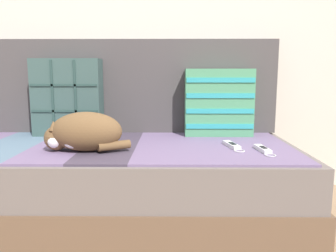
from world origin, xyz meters
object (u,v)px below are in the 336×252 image
(couch, at_px, (114,178))
(game_remote_far, at_px, (232,145))
(game_remote_near, at_px, (263,149))
(throw_pillow_quilted, at_px, (68,97))
(sleeping_cat, at_px, (83,133))
(throw_pillow_striped, at_px, (219,102))

(couch, bearing_deg, game_remote_far, -9.11)
(game_remote_near, xyz_separation_m, game_remote_far, (-0.13, 0.08, 0.00))
(throw_pillow_quilted, height_order, game_remote_far, throw_pillow_quilted)
(throw_pillow_quilted, height_order, game_remote_near, throw_pillow_quilted)
(couch, height_order, sleeping_cat, sleeping_cat)
(throw_pillow_striped, distance_m, game_remote_far, 0.37)
(couch, relative_size, game_remote_near, 9.88)
(throw_pillow_quilted, distance_m, throw_pillow_striped, 0.86)
(throw_pillow_striped, xyz_separation_m, sleeping_cat, (-0.67, -0.40, -0.10))
(throw_pillow_quilted, distance_m, sleeping_cat, 0.46)
(game_remote_near, bearing_deg, throw_pillow_quilted, 158.17)
(throw_pillow_striped, bearing_deg, couch, -158.23)
(throw_pillow_quilted, relative_size, game_remote_near, 2.29)
(throw_pillow_striped, bearing_deg, throw_pillow_quilted, 179.97)
(couch, height_order, game_remote_near, game_remote_near)
(couch, height_order, throw_pillow_quilted, throw_pillow_quilted)
(throw_pillow_quilted, relative_size, sleeping_cat, 1.09)
(throw_pillow_quilted, distance_m, game_remote_far, 0.96)
(couch, distance_m, game_remote_far, 0.63)
(throw_pillow_striped, bearing_deg, game_remote_near, -69.69)
(throw_pillow_striped, xyz_separation_m, game_remote_far, (0.02, -0.32, -0.18))
(throw_pillow_quilted, height_order, sleeping_cat, throw_pillow_quilted)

